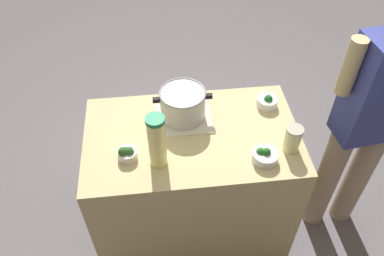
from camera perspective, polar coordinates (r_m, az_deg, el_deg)
name	(u,v)px	position (r m, az deg, el deg)	size (l,w,h in m)	color
ground_plane	(192,220)	(2.80, 0.00, -13.22)	(8.00, 8.00, 0.00)	slate
counter_slab	(192,183)	(2.44, 0.00, -7.96)	(1.16, 0.70, 0.87)	#CDBB81
dish_cloth	(183,116)	(2.20, -1.32, 1.77)	(0.32, 0.30, 0.01)	beige
cooking_pot	(183,104)	(2.14, -1.36, 3.57)	(0.32, 0.25, 0.17)	#B7B7BC
lemonade_pitcher	(157,141)	(1.87, -5.13, -1.94)	(0.09, 0.09, 0.31)	#F7ED8F
mason_jar	(293,139)	(2.05, 14.45, -1.53)	(0.09, 0.09, 0.15)	#F0ECAB
broccoli_bowl_front	(265,156)	(2.00, 10.56, -4.01)	(0.13, 0.13, 0.08)	silver
broccoli_bowl_center	(267,101)	(2.29, 10.91, 3.81)	(0.12, 0.12, 0.08)	silver
broccoli_bowl_back	(127,153)	(2.00, -9.49, -3.64)	(0.10, 0.10, 0.08)	silver
person_cook	(367,123)	(2.30, 24.13, 0.67)	(0.50, 0.24, 1.66)	tan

